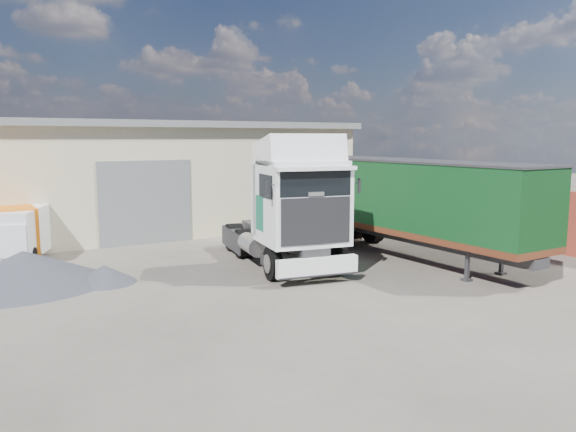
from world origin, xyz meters
TOP-DOWN VIEW (x-y plane):
  - ground at (0.00, 0.00)m, footprint 120.00×120.00m
  - warehouse at (-6.00, 16.00)m, footprint 30.60×12.60m
  - brick_boundary_wall at (11.50, 6.00)m, footprint 0.35×26.00m
  - tractor_unit at (0.97, 2.81)m, footprint 3.83×7.31m
  - box_trailer at (5.72, 2.20)m, footprint 2.59×11.28m
  - panel_van at (-7.08, 9.61)m, footprint 3.60×5.23m
  - gravel_heap at (-7.42, 4.94)m, footprint 7.08×6.42m

SIDE VIEW (x-z plane):
  - ground at x=0.00m, z-range 0.00..0.00m
  - gravel_heap at x=-7.42m, z-range -0.04..1.09m
  - panel_van at x=-7.08m, z-range 0.03..2.02m
  - brick_boundary_wall at x=11.50m, z-range 0.00..2.50m
  - tractor_unit at x=0.97m, z-range -0.37..4.31m
  - box_trailer at x=5.72m, z-range 0.41..4.14m
  - warehouse at x=-6.00m, z-range -0.05..5.37m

